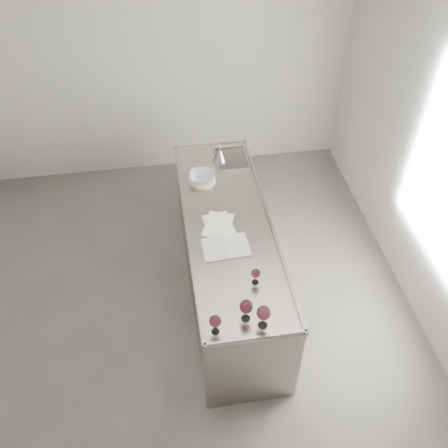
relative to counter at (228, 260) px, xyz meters
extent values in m
cube|color=#4C4947|center=(-0.50, -0.30, -0.48)|extent=(4.50, 5.00, 0.02)
cube|color=silver|center=(-0.50, -0.30, 2.34)|extent=(4.50, 5.00, 0.02)
cube|color=#ABA9A6|center=(-0.50, 2.21, 0.93)|extent=(4.50, 0.02, 2.80)
cube|color=gray|center=(0.00, 0.00, -0.01)|extent=(0.75, 2.40, 0.92)
cube|color=gray|center=(0.00, 0.00, 0.46)|extent=(0.77, 2.42, 0.02)
cube|color=gray|center=(0.00, -1.19, 0.48)|extent=(0.77, 0.02, 0.03)
cube|color=gray|center=(0.00, 1.19, 0.48)|extent=(0.77, 0.02, 0.03)
cube|color=gray|center=(-0.37, 0.00, 0.48)|extent=(0.02, 2.42, 0.03)
cube|color=gray|center=(0.36, 0.00, 0.48)|extent=(0.02, 2.42, 0.03)
cube|color=#595654|center=(0.17, 0.92, 0.46)|extent=(0.30, 0.38, 0.01)
cylinder|color=white|center=(-0.28, -1.08, 0.47)|extent=(0.06, 0.06, 0.00)
cylinder|color=white|center=(-0.28, -1.08, 0.51)|extent=(0.01, 0.01, 0.08)
ellipsoid|color=white|center=(-0.28, -1.08, 0.59)|extent=(0.09, 0.09, 0.09)
cylinder|color=#370713|center=(-0.28, -1.08, 0.58)|extent=(0.06, 0.06, 0.02)
cylinder|color=white|center=(-0.04, -1.00, 0.47)|extent=(0.07, 0.07, 0.00)
cylinder|color=white|center=(-0.04, -1.00, 0.52)|extent=(0.01, 0.01, 0.10)
ellipsoid|color=white|center=(-0.04, -1.00, 0.61)|extent=(0.10, 0.10, 0.11)
cylinder|color=#32060E|center=(-0.04, -1.00, 0.59)|extent=(0.07, 0.07, 0.02)
cylinder|color=white|center=(0.07, -1.08, 0.47)|extent=(0.07, 0.07, 0.00)
cylinder|color=white|center=(0.07, -1.08, 0.52)|extent=(0.01, 0.01, 0.10)
ellipsoid|color=white|center=(0.07, -1.08, 0.62)|extent=(0.11, 0.11, 0.11)
cylinder|color=#330612|center=(0.07, -1.08, 0.60)|extent=(0.08, 0.08, 0.02)
cylinder|color=white|center=(0.10, -0.68, 0.47)|extent=(0.06, 0.06, 0.00)
cylinder|color=white|center=(0.10, -0.68, 0.51)|extent=(0.01, 0.01, 0.07)
ellipsoid|color=white|center=(0.10, -0.68, 0.58)|extent=(0.07, 0.07, 0.08)
cylinder|color=#340711|center=(0.10, -0.68, 0.56)|extent=(0.05, 0.05, 0.02)
cube|color=silver|center=(-0.17, -0.28, 0.47)|extent=(0.20, 0.28, 0.01)
cube|color=silver|center=(0.03, -0.27, 0.47)|extent=(0.20, 0.28, 0.01)
cylinder|color=white|center=(-0.07, -0.27, 0.48)|extent=(0.02, 0.27, 0.01)
cube|color=white|center=(-0.09, -0.01, 0.47)|extent=(0.28, 0.36, 0.00)
cube|color=white|center=(-0.10, 0.00, 0.47)|extent=(0.33, 0.39, 0.00)
cylinder|color=#CEBC85|center=(-0.16, 0.64, 0.48)|extent=(0.27, 0.27, 0.02)
imported|color=#94A9AD|center=(-0.16, 0.64, 0.52)|extent=(0.28, 0.28, 0.06)
cone|color=#A0998F|center=(0.06, 0.93, 0.53)|extent=(0.15, 0.15, 0.13)
cylinder|color=#A0998F|center=(0.06, 0.93, 0.61)|extent=(0.03, 0.03, 0.03)
cylinder|color=#B67F32|center=(0.06, 0.93, 0.64)|extent=(0.04, 0.04, 0.02)
cone|color=#A0998F|center=(0.06, 0.93, 0.67)|extent=(0.03, 0.03, 0.04)
camera|label=1|loc=(-0.53, -3.10, 3.53)|focal=40.00mm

